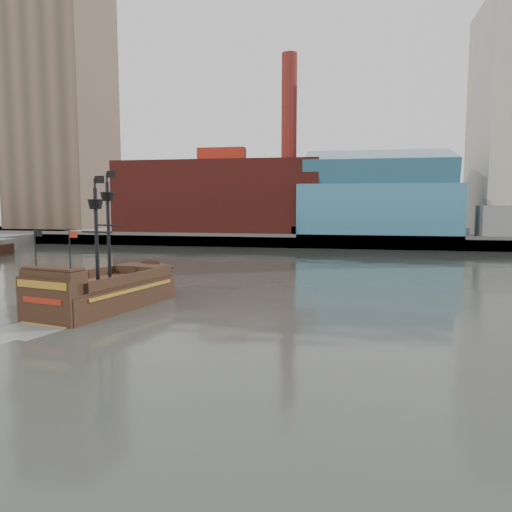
# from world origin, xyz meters

# --- Properties ---
(ground) EXTENTS (400.00, 400.00, 0.00)m
(ground) POSITION_xyz_m (0.00, 0.00, 0.00)
(ground) COLOR #2E302A
(ground) RESTS_ON ground
(promenade_far) EXTENTS (220.00, 60.00, 2.00)m
(promenade_far) POSITION_xyz_m (0.00, 92.00, 1.00)
(promenade_far) COLOR slate
(promenade_far) RESTS_ON ground
(seawall) EXTENTS (220.00, 1.00, 2.60)m
(seawall) POSITION_xyz_m (0.00, 62.50, 1.30)
(seawall) COLOR #4C4C49
(seawall) RESTS_ON ground
(skyline) EXTENTS (149.00, 45.00, 62.00)m
(skyline) POSITION_xyz_m (5.21, 84.56, 24.55)
(skyline) COLOR brown
(skyline) RESTS_ON promenade_far
(pirate_ship) EXTENTS (8.23, 16.65, 11.97)m
(pirate_ship) POSITION_xyz_m (-14.09, 5.41, 1.08)
(pirate_ship) COLOR black
(pirate_ship) RESTS_ON ground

